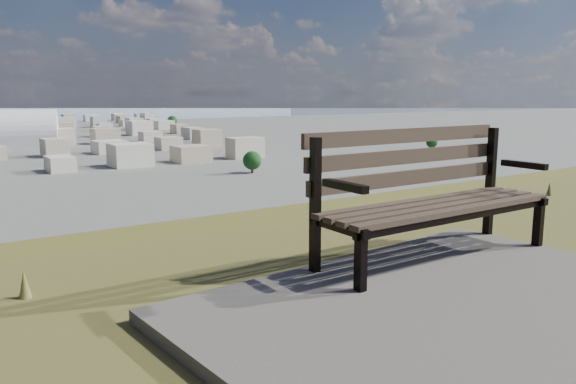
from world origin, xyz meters
TOP-DOWN VIEW (x-y plane):
  - park_bench at (-1.21, 2.04)m, footprint 2.00×0.64m

SIDE VIEW (x-z plane):
  - park_bench at x=-1.21m, z-range 25.07..26.11m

